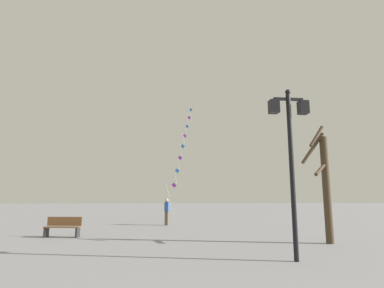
{
  "coord_description": "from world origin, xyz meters",
  "views": [
    {
      "loc": [
        -1.24,
        -1.94,
        1.76
      ],
      "look_at": [
        1.21,
        21.99,
        5.84
      ],
      "focal_mm": 29.62,
      "sensor_mm": 36.0,
      "label": 1
    }
  ],
  "objects_px": {
    "kite_train": "(182,148)",
    "bare_tree": "(325,183)",
    "twin_lantern_lamp_post": "(290,140)",
    "kite_flyer": "(167,211)",
    "park_bench": "(63,227)"
  },
  "relations": [
    {
      "from": "kite_train",
      "to": "park_bench",
      "type": "distance_m",
      "value": 15.77
    },
    {
      "from": "kite_train",
      "to": "twin_lantern_lamp_post",
      "type": "bearing_deg",
      "value": -84.66
    },
    {
      "from": "kite_train",
      "to": "park_bench",
      "type": "bearing_deg",
      "value": -115.62
    },
    {
      "from": "twin_lantern_lamp_post",
      "to": "kite_train",
      "type": "distance_m",
      "value": 19.87
    },
    {
      "from": "bare_tree",
      "to": "park_bench",
      "type": "relative_size",
      "value": 2.84
    },
    {
      "from": "kite_train",
      "to": "kite_flyer",
      "type": "relative_size",
      "value": 6.8
    },
    {
      "from": "kite_flyer",
      "to": "twin_lantern_lamp_post",
      "type": "bearing_deg",
      "value": -152.64
    },
    {
      "from": "twin_lantern_lamp_post",
      "to": "bare_tree",
      "type": "height_order",
      "value": "twin_lantern_lamp_post"
    },
    {
      "from": "twin_lantern_lamp_post",
      "to": "kite_train",
      "type": "xyz_separation_m",
      "value": [
        -1.83,
        19.59,
        2.77
      ]
    },
    {
      "from": "kite_train",
      "to": "bare_tree",
      "type": "distance_m",
      "value": 17.45
    },
    {
      "from": "kite_train",
      "to": "kite_flyer",
      "type": "bearing_deg",
      "value": -101.63
    },
    {
      "from": "bare_tree",
      "to": "kite_train",
      "type": "bearing_deg",
      "value": 105.54
    },
    {
      "from": "twin_lantern_lamp_post",
      "to": "kite_flyer",
      "type": "distance_m",
      "value": 12.9
    },
    {
      "from": "kite_train",
      "to": "bare_tree",
      "type": "relative_size",
      "value": 2.48
    },
    {
      "from": "bare_tree",
      "to": "park_bench",
      "type": "xyz_separation_m",
      "value": [
        -10.9,
        3.16,
        -1.88
      ]
    }
  ]
}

